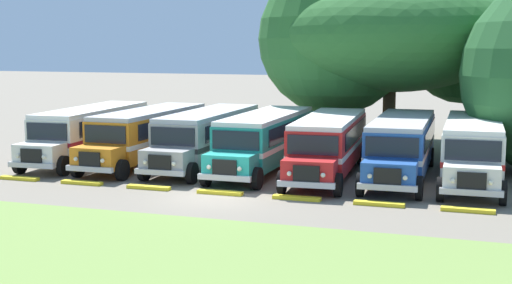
% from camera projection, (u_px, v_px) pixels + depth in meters
% --- Properties ---
extents(ground_plane, '(220.00, 220.00, 0.00)m').
position_uv_depth(ground_plane, '(215.00, 197.00, 29.39)').
color(ground_plane, slate).
extents(foreground_grass_strip, '(80.00, 10.37, 0.01)m').
position_uv_depth(foreground_grass_strip, '(109.00, 255.00, 21.33)').
color(foreground_grass_strip, olive).
rests_on(foreground_grass_strip, ground_plane).
extents(parked_bus_slot_0, '(3.16, 10.90, 2.82)m').
position_uv_depth(parked_bus_slot_0, '(90.00, 131.00, 38.83)').
color(parked_bus_slot_0, silver).
rests_on(parked_bus_slot_0, ground_plane).
extents(parked_bus_slot_1, '(2.76, 10.85, 2.82)m').
position_uv_depth(parked_bus_slot_1, '(148.00, 133.00, 37.73)').
color(parked_bus_slot_1, orange).
rests_on(parked_bus_slot_1, ground_plane).
extents(parked_bus_slot_2, '(2.77, 10.85, 2.82)m').
position_uv_depth(parked_bus_slot_2, '(207.00, 135.00, 36.93)').
color(parked_bus_slot_2, '#9E9993').
rests_on(parked_bus_slot_2, ground_plane).
extents(parked_bus_slot_3, '(2.70, 10.84, 2.82)m').
position_uv_depth(parked_bus_slot_3, '(265.00, 139.00, 35.65)').
color(parked_bus_slot_3, teal).
rests_on(parked_bus_slot_3, ground_plane).
extents(parked_bus_slot_4, '(3.26, 10.93, 2.82)m').
position_uv_depth(parked_bus_slot_4, '(329.00, 142.00, 34.27)').
color(parked_bus_slot_4, red).
rests_on(parked_bus_slot_4, ground_plane).
extents(parked_bus_slot_5, '(2.93, 10.87, 2.82)m').
position_uv_depth(parked_bus_slot_5, '(402.00, 144.00, 33.65)').
color(parked_bus_slot_5, '#23519E').
rests_on(parked_bus_slot_5, ground_plane).
extents(parked_bus_slot_6, '(2.89, 10.87, 2.82)m').
position_uv_depth(parked_bus_slot_6, '(473.00, 147.00, 32.71)').
color(parked_bus_slot_6, silver).
rests_on(parked_bus_slot_6, ground_plane).
extents(curb_wheelstop_0, '(2.00, 0.36, 0.15)m').
position_uv_depth(curb_wheelstop_0, '(19.00, 178.00, 33.12)').
color(curb_wheelstop_0, yellow).
rests_on(curb_wheelstop_0, ground_plane).
extents(curb_wheelstop_1, '(2.00, 0.36, 0.15)m').
position_uv_depth(curb_wheelstop_1, '(82.00, 183.00, 32.07)').
color(curb_wheelstop_1, yellow).
rests_on(curb_wheelstop_1, ground_plane).
extents(curb_wheelstop_2, '(2.00, 0.36, 0.15)m').
position_uv_depth(curb_wheelstop_2, '(149.00, 188.00, 31.02)').
color(curb_wheelstop_2, yellow).
rests_on(curb_wheelstop_2, ground_plane).
extents(curb_wheelstop_3, '(2.00, 0.36, 0.15)m').
position_uv_depth(curb_wheelstop_3, '(220.00, 193.00, 29.96)').
color(curb_wheelstop_3, yellow).
rests_on(curb_wheelstop_3, ground_plane).
extents(curb_wheelstop_4, '(2.00, 0.36, 0.15)m').
position_uv_depth(curb_wheelstop_4, '(297.00, 198.00, 28.91)').
color(curb_wheelstop_4, yellow).
rests_on(curb_wheelstop_4, ground_plane).
extents(curb_wheelstop_5, '(2.00, 0.36, 0.15)m').
position_uv_depth(curb_wheelstop_5, '(379.00, 204.00, 27.86)').
color(curb_wheelstop_5, yellow).
rests_on(curb_wheelstop_5, ground_plane).
extents(curb_wheelstop_6, '(2.00, 0.36, 0.15)m').
position_uv_depth(curb_wheelstop_6, '(468.00, 210.00, 26.80)').
color(curb_wheelstop_6, yellow).
rests_on(curb_wheelstop_6, ground_plane).
extents(broad_shade_tree, '(15.57, 15.67, 11.67)m').
position_uv_depth(broad_shade_tree, '(388.00, 35.00, 42.82)').
color(broad_shade_tree, brown).
rests_on(broad_shade_tree, ground_plane).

